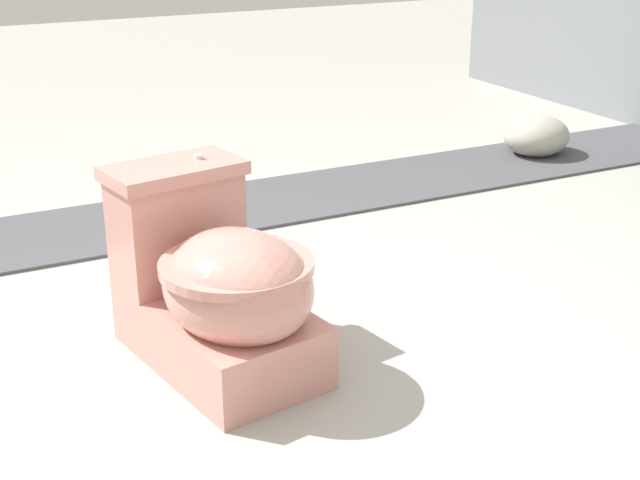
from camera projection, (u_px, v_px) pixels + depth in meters
ground_plane at (185, 382)px, 2.30m from camera, size 14.00×14.00×0.00m
gravel_strip at (207, 211)px, 3.51m from camera, size 0.56×8.00×0.01m
toilet at (218, 288)px, 2.32m from camera, size 0.68×0.48×0.52m
boulder_near at (537, 136)px, 4.25m from camera, size 0.39×0.41×0.19m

